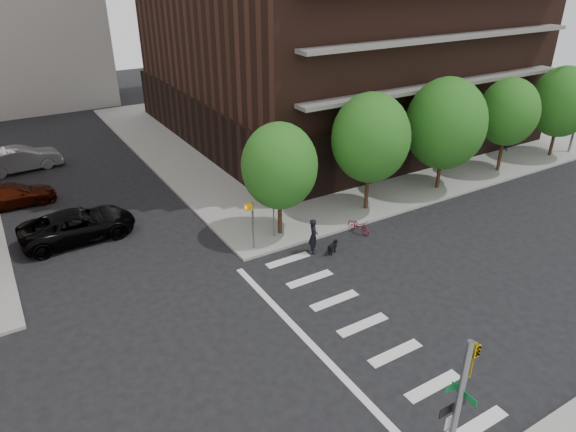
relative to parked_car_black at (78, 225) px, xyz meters
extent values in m
plane|color=black|center=(5.50, -13.76, -0.83)|extent=(120.00, 120.00, 0.00)
cube|color=gray|center=(26.00, 9.74, -0.75)|extent=(39.00, 33.00, 0.15)
cube|color=silver|center=(8.50, -19.76, -0.82)|extent=(2.40, 0.50, 0.01)
cube|color=silver|center=(8.50, -17.76, -0.82)|extent=(2.40, 0.50, 0.01)
cube|color=silver|center=(8.50, -15.76, -0.82)|extent=(2.40, 0.50, 0.01)
cube|color=silver|center=(8.50, -13.76, -0.82)|extent=(2.40, 0.50, 0.01)
cube|color=silver|center=(8.50, -11.76, -0.82)|extent=(2.40, 0.50, 0.01)
cube|color=silver|center=(8.50, -9.76, -0.82)|extent=(2.40, 0.50, 0.01)
cube|color=silver|center=(8.50, -7.76, -0.82)|extent=(2.40, 0.50, 0.01)
cube|color=silver|center=(6.00, -13.76, -0.82)|extent=(0.30, 13.00, 0.01)
cube|color=black|center=(23.50, 10.24, 1.32)|extent=(25.50, 25.50, 4.00)
cube|color=maroon|center=(36.70, 0.74, 2.12)|extent=(1.40, 5.00, 0.20)
cylinder|color=#301E11|center=(9.50, -5.26, 0.47)|extent=(0.24, 0.24, 2.30)
sphere|color=#235B19|center=(9.50, -5.26, 3.22)|extent=(4.00, 4.00, 4.00)
cylinder|color=#301E11|center=(15.50, -5.26, 0.62)|extent=(0.24, 0.24, 2.60)
sphere|color=#235B19|center=(15.50, -5.26, 3.72)|extent=(4.50, 4.50, 4.50)
cylinder|color=#301E11|center=(21.50, -5.26, 0.47)|extent=(0.24, 0.24, 2.30)
sphere|color=#235B19|center=(21.50, -5.26, 3.62)|extent=(5.00, 5.00, 5.00)
cylinder|color=#301E11|center=(27.50, -5.26, 0.62)|extent=(0.24, 0.24, 2.60)
sphere|color=#235B19|center=(27.50, -5.26, 3.52)|extent=(4.00, 4.00, 4.00)
cylinder|color=#301E11|center=(33.50, -5.26, 0.47)|extent=(0.24, 0.24, 2.30)
sphere|color=#235B19|center=(33.50, -5.26, 3.42)|extent=(4.50, 4.50, 4.50)
imported|color=gold|center=(5.25, -21.26, 4.62)|extent=(0.16, 0.20, 1.00)
cube|color=#0A5926|center=(5.00, -21.11, 3.92)|extent=(0.75, 0.02, 0.18)
cube|color=#0A5926|center=(5.15, -21.26, 3.67)|extent=(0.02, 0.75, 0.18)
cube|color=black|center=(5.00, -21.14, 3.22)|extent=(0.90, 0.02, 0.28)
cube|color=silver|center=(5.00, -21.14, 2.72)|extent=(0.32, 0.02, 0.42)
cylinder|color=slate|center=(7.50, -5.96, 0.62)|extent=(0.10, 0.10, 2.60)
cube|color=gold|center=(7.30, -5.96, 1.72)|extent=(0.32, 0.25, 0.32)
cylinder|color=slate|center=(9.00, -5.46, 0.42)|extent=(0.08, 0.08, 2.20)
cube|color=gold|center=(9.00, -5.61, 1.32)|extent=(0.64, 0.02, 0.64)
imported|color=black|center=(0.00, 0.00, 0.00)|extent=(2.92, 6.02, 1.65)
imported|color=#3A0E05|center=(-2.61, 6.44, -0.11)|extent=(2.12, 4.96, 1.43)
imported|color=#9A9DA1|center=(-1.40, 12.57, 0.05)|extent=(2.31, 5.44, 1.74)
imported|color=maroon|center=(13.38, -7.26, -0.42)|extent=(0.79, 1.61, 0.81)
imported|color=black|center=(10.02, -7.76, 0.13)|extent=(0.82, 0.69, 1.91)
cube|color=black|center=(10.78, -8.38, -0.44)|extent=(0.64, 0.44, 0.24)
cube|color=black|center=(11.09, -8.24, -0.29)|extent=(0.22, 0.21, 0.18)
cylinder|color=black|center=(10.97, -8.32, -0.69)|extent=(0.06, 0.06, 0.27)
cylinder|color=black|center=(10.60, -8.44, -0.69)|extent=(0.06, 0.06, 0.27)
imported|color=navy|center=(31.44, -2.76, 0.25)|extent=(1.09, 0.98, 1.84)
camera|label=1|loc=(-2.99, -26.69, 12.83)|focal=32.00mm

